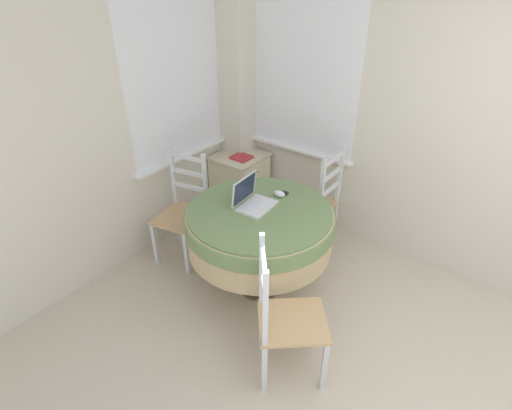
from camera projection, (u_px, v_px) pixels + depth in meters
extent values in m
cube|color=beige|center=(47.00, 144.00, 2.81)|extent=(4.10, 0.06, 2.55)
cube|color=white|center=(175.00, 80.00, 3.52)|extent=(1.10, 0.01, 1.42)
cube|color=white|center=(185.00, 156.00, 3.87)|extent=(1.18, 0.07, 0.02)
cube|color=beige|center=(494.00, 136.00, 2.95)|extent=(0.06, 4.92, 2.55)
cube|color=white|center=(304.00, 76.00, 3.65)|extent=(0.01, 1.10, 1.42)
cube|color=white|center=(298.00, 150.00, 4.01)|extent=(0.07, 1.18, 0.02)
cube|color=beige|center=(237.00, 90.00, 4.03)|extent=(0.28, 0.28, 2.55)
cylinder|color=#4C3D2D|center=(259.00, 285.00, 3.41)|extent=(0.36, 0.36, 0.03)
cylinder|color=#4C3D2D|center=(260.00, 250.00, 3.22)|extent=(0.11, 0.11, 0.72)
cylinder|color=tan|center=(260.00, 230.00, 3.12)|extent=(1.13, 1.13, 0.32)
cylinder|color=#6B8451|center=(260.00, 219.00, 3.06)|extent=(1.16, 1.16, 0.12)
cylinder|color=#6B8451|center=(260.00, 211.00, 3.03)|extent=(1.10, 1.10, 0.02)
cube|color=silver|center=(257.00, 206.00, 3.06)|extent=(0.31, 0.23, 0.02)
cube|color=silver|center=(255.00, 204.00, 3.06)|extent=(0.27, 0.15, 0.00)
cube|color=silver|center=(244.00, 189.00, 3.06)|extent=(0.30, 0.05, 0.21)
cube|color=#192338|center=(245.00, 189.00, 3.05)|extent=(0.27, 0.04, 0.19)
ellipsoid|color=white|center=(279.00, 194.00, 3.19)|extent=(0.06, 0.10, 0.05)
cube|color=black|center=(282.00, 192.00, 3.25)|extent=(0.07, 0.11, 0.01)
cube|color=black|center=(282.00, 192.00, 3.25)|extent=(0.06, 0.08, 0.00)
cube|color=tan|center=(180.00, 217.00, 3.55)|extent=(0.50, 0.47, 0.02)
cube|color=silver|center=(155.00, 244.00, 3.58)|extent=(0.04, 0.04, 0.43)
cube|color=silver|center=(186.00, 253.00, 3.46)|extent=(0.04, 0.04, 0.43)
cube|color=silver|center=(179.00, 223.00, 3.88)|extent=(0.04, 0.04, 0.43)
cube|color=silver|center=(209.00, 231.00, 3.75)|extent=(0.04, 0.04, 0.43)
cube|color=silver|center=(173.00, 176.00, 3.61)|extent=(0.04, 0.04, 0.55)
cube|color=silver|center=(205.00, 183.00, 3.49)|extent=(0.04, 0.04, 0.55)
cube|color=silver|center=(187.00, 158.00, 3.44)|extent=(0.09, 0.33, 0.04)
cube|color=silver|center=(188.00, 173.00, 3.52)|extent=(0.09, 0.33, 0.04)
cube|color=silver|center=(190.00, 187.00, 3.59)|extent=(0.09, 0.33, 0.04)
cube|color=tan|center=(310.00, 203.00, 3.76)|extent=(0.39, 0.43, 0.02)
cube|color=silver|center=(301.00, 209.00, 4.09)|extent=(0.03, 0.03, 0.43)
cube|color=silver|center=(283.00, 224.00, 3.86)|extent=(0.03, 0.03, 0.43)
cube|color=silver|center=(334.00, 221.00, 3.89)|extent=(0.03, 0.03, 0.43)
cube|color=silver|center=(317.00, 237.00, 3.67)|extent=(0.03, 0.03, 0.43)
cube|color=silver|center=(340.00, 175.00, 3.63)|extent=(0.03, 0.03, 0.55)
cube|color=silver|center=(322.00, 189.00, 3.40)|extent=(0.03, 0.03, 0.55)
cube|color=silver|center=(334.00, 160.00, 3.41)|extent=(0.34, 0.02, 0.04)
cube|color=silver|center=(332.00, 175.00, 3.48)|extent=(0.34, 0.02, 0.04)
cube|color=silver|center=(330.00, 189.00, 3.56)|extent=(0.34, 0.02, 0.04)
cube|color=tan|center=(293.00, 321.00, 2.51)|extent=(0.57, 0.58, 0.02)
cube|color=silver|center=(324.00, 366.00, 2.49)|extent=(0.05, 0.05, 0.43)
cube|color=silver|center=(315.00, 324.00, 2.78)|extent=(0.05, 0.05, 0.43)
cube|color=silver|center=(264.00, 368.00, 2.48)|extent=(0.05, 0.05, 0.43)
cube|color=silver|center=(261.00, 326.00, 2.76)|extent=(0.05, 0.05, 0.43)
cube|color=silver|center=(265.00, 310.00, 2.21)|extent=(0.05, 0.05, 0.55)
cube|color=silver|center=(262.00, 270.00, 2.50)|extent=(0.05, 0.05, 0.55)
cube|color=silver|center=(264.00, 261.00, 2.25)|extent=(0.27, 0.23, 0.04)
cube|color=silver|center=(264.00, 280.00, 2.32)|extent=(0.27, 0.23, 0.04)
cube|color=silver|center=(263.00, 298.00, 2.40)|extent=(0.27, 0.23, 0.04)
cube|color=beige|center=(240.00, 183.00, 4.36)|extent=(0.49, 0.46, 0.63)
cube|color=beige|center=(239.00, 156.00, 4.19)|extent=(0.52, 0.48, 0.02)
cube|color=beige|center=(257.00, 172.00, 4.13)|extent=(0.43, 0.01, 0.18)
sphere|color=olive|center=(258.00, 172.00, 4.12)|extent=(0.02, 0.02, 0.02)
cube|color=beige|center=(257.00, 189.00, 4.24)|extent=(0.43, 0.01, 0.18)
sphere|color=olive|center=(258.00, 190.00, 4.23)|extent=(0.02, 0.02, 0.02)
cube|color=beige|center=(257.00, 206.00, 4.35)|extent=(0.43, 0.01, 0.18)
sphere|color=olive|center=(258.00, 206.00, 4.34)|extent=(0.02, 0.02, 0.02)
cube|color=#BC3338|center=(241.00, 157.00, 4.11)|extent=(0.17, 0.19, 0.02)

